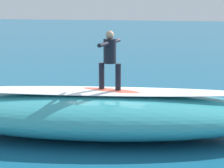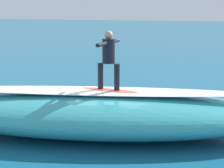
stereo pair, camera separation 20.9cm
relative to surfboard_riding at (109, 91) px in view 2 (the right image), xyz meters
The scene contains 9 objects.
ground_plane 2.21m from the surfboard_riding, 77.93° to the right, with size 120.00×120.00×0.00m, color #196084.
wave_crest 0.67m from the surfboard_riding, ahead, with size 9.38×3.06×1.13m, color teal.
wave_foam_lip 0.27m from the surfboard_riding, ahead, with size 7.98×1.07×0.08m, color white.
surfboard_riding is the anchor object (origin of this frame).
surfer_riding 0.94m from the surfboard_riding, behind, with size 0.60×1.44×1.53m.
surfboard_paddling 3.59m from the surfboard_riding, 79.98° to the right, with size 2.46×0.58×0.07m, color #E0563D.
surfer_paddling 3.63m from the surfboard_riding, 78.59° to the right, with size 1.42×1.13×0.29m.
foam_patch_near 3.34m from the surfboard_riding, 94.70° to the right, with size 0.80×0.54×0.13m, color white.
foam_patch_mid 5.82m from the surfboard_riding, 48.50° to the right, with size 0.98×0.67×0.16m, color white.
Camera 2 is at (-2.75, 11.72, 3.50)m, focal length 63.90 mm.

